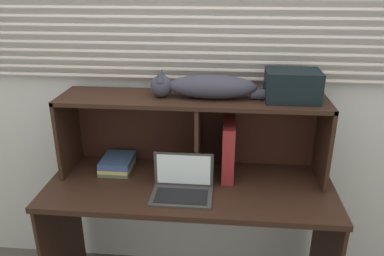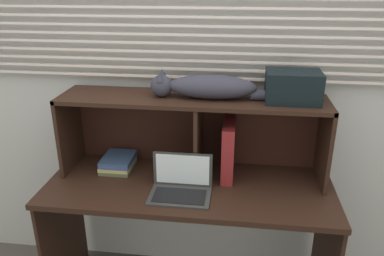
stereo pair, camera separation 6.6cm
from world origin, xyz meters
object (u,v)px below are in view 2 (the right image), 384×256
Objects in this scene: book_stack at (118,162)px; storage_box at (293,87)px; cat at (207,87)px; binder_upright at (228,150)px; laptop at (181,186)px.

book_stack is 1.05m from storage_box.
book_stack is (-0.50, 0.00, -0.47)m from cat.
cat is 0.69m from book_stack.
cat is at bearing -180.00° from binder_upright.
laptop is (-0.10, -0.22, -0.46)m from cat.
cat is at bearing -0.22° from book_stack.
laptop is at bearing -115.27° from cat.
storage_box reaches higher than cat.
laptop is at bearing -29.32° from book_stack.
storage_box is at bearing -0.12° from book_stack.
cat reaches higher than binder_upright.
book_stack is at bearing 179.88° from storage_box.
binder_upright is at bearing 0.00° from cat.
storage_box is at bearing 0.00° from binder_upright.
binder_upright is at bearing 44.38° from laptop.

